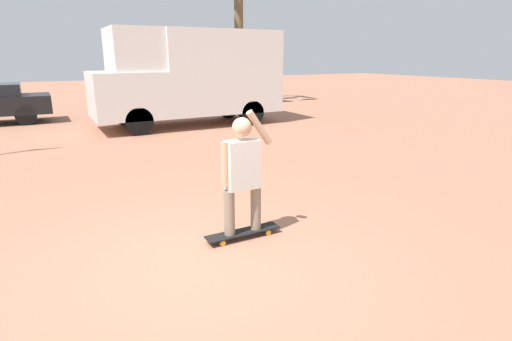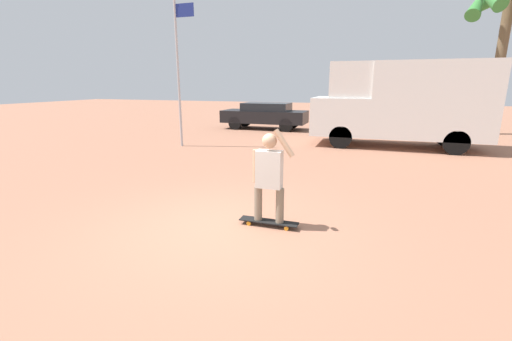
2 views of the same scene
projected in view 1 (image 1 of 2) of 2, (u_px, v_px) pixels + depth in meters
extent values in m
plane|color=#A36B51|center=(200.00, 264.00, 4.67)|extent=(80.00, 80.00, 0.00)
cube|color=black|center=(243.00, 232.00, 5.34)|extent=(1.04, 0.22, 0.02)
cylinder|color=orange|center=(223.00, 243.00, 5.12)|extent=(0.08, 0.03, 0.08)
cylinder|color=orange|center=(217.00, 238.00, 5.27)|extent=(0.08, 0.03, 0.08)
cylinder|color=orange|center=(268.00, 232.00, 5.43)|extent=(0.08, 0.03, 0.08)
cylinder|color=orange|center=(262.00, 228.00, 5.58)|extent=(0.08, 0.03, 0.08)
cylinder|color=gray|center=(229.00, 213.00, 5.16)|extent=(0.14, 0.14, 0.61)
cylinder|color=gray|center=(256.00, 208.00, 5.34)|extent=(0.14, 0.14, 0.61)
cube|color=silver|center=(242.00, 165.00, 5.08)|extent=(0.43, 0.22, 0.63)
sphere|color=tan|center=(242.00, 127.00, 4.94)|extent=(0.25, 0.25, 0.25)
cylinder|color=tan|center=(225.00, 164.00, 4.96)|extent=(0.09, 0.09, 0.56)
cylinder|color=tan|center=(259.00, 127.00, 5.06)|extent=(0.36, 0.09, 0.47)
cylinder|color=black|center=(139.00, 121.00, 12.22)|extent=(0.86, 0.28, 0.86)
cylinder|color=black|center=(126.00, 113.00, 13.91)|extent=(0.86, 0.28, 0.86)
cylinder|color=black|center=(251.00, 113.00, 14.01)|extent=(0.86, 0.28, 0.86)
cylinder|color=black|center=(228.00, 107.00, 15.70)|extent=(0.86, 0.28, 0.86)
cube|color=white|center=(127.00, 95.00, 12.82)|extent=(2.21, 2.28, 1.45)
cube|color=black|center=(112.00, 86.00, 12.54)|extent=(0.04, 1.94, 0.72)
cube|color=white|center=(217.00, 72.00, 14.08)|extent=(4.10, 2.28, 2.77)
cube|color=white|center=(134.00, 50.00, 12.59)|extent=(1.54, 2.10, 1.33)
cylinder|color=black|center=(26.00, 115.00, 14.01)|extent=(0.70, 0.22, 0.70)
cylinder|color=black|center=(26.00, 110.00, 15.28)|extent=(0.70, 0.22, 0.70)
cylinder|color=brown|center=(239.00, 35.00, 19.73)|extent=(0.44, 0.44, 6.68)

